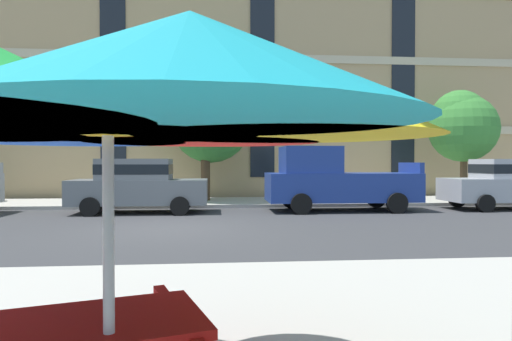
{
  "coord_description": "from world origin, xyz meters",
  "views": [
    {
      "loc": [
        1.14,
        -11.4,
        1.66
      ],
      "look_at": [
        2.48,
        3.2,
        1.4
      ],
      "focal_mm": 31.63,
      "sensor_mm": 36.0,
      "label": 1
    }
  ],
  "objects_px": {
    "street_tree_middle": "(206,114)",
    "patio_umbrella": "(108,97)",
    "sedan_silver": "(509,182)",
    "street_tree_right": "(462,125)",
    "sedan_gray": "(138,184)",
    "pickup_blue": "(335,181)"
  },
  "relations": [
    {
      "from": "sedan_silver",
      "to": "pickup_blue",
      "type": "bearing_deg",
      "value": 180.0
    },
    {
      "from": "patio_umbrella",
      "to": "pickup_blue",
      "type": "bearing_deg",
      "value": 69.91
    },
    {
      "from": "pickup_blue",
      "to": "street_tree_right",
      "type": "distance_m",
      "value": 7.11
    },
    {
      "from": "pickup_blue",
      "to": "patio_umbrella",
      "type": "height_order",
      "value": "patio_umbrella"
    },
    {
      "from": "street_tree_middle",
      "to": "patio_umbrella",
      "type": "bearing_deg",
      "value": -90.78
    },
    {
      "from": "street_tree_middle",
      "to": "patio_umbrella",
      "type": "xyz_separation_m",
      "value": [
        -0.22,
        -16.03,
        -1.63
      ]
    },
    {
      "from": "sedan_gray",
      "to": "pickup_blue",
      "type": "height_order",
      "value": "pickup_blue"
    },
    {
      "from": "sedan_gray",
      "to": "street_tree_right",
      "type": "relative_size",
      "value": 0.94
    },
    {
      "from": "street_tree_right",
      "to": "pickup_blue",
      "type": "bearing_deg",
      "value": -155.62
    },
    {
      "from": "sedan_gray",
      "to": "sedan_silver",
      "type": "distance_m",
      "value": 12.91
    },
    {
      "from": "street_tree_right",
      "to": "sedan_gray",
      "type": "bearing_deg",
      "value": -167.66
    },
    {
      "from": "street_tree_middle",
      "to": "patio_umbrella",
      "type": "distance_m",
      "value": 16.12
    },
    {
      "from": "street_tree_middle",
      "to": "street_tree_right",
      "type": "relative_size",
      "value": 1.21
    },
    {
      "from": "sedan_silver",
      "to": "street_tree_right",
      "type": "distance_m",
      "value": 3.61
    },
    {
      "from": "sedan_gray",
      "to": "pickup_blue",
      "type": "relative_size",
      "value": 0.86
    },
    {
      "from": "street_tree_middle",
      "to": "patio_umbrella",
      "type": "height_order",
      "value": "street_tree_middle"
    },
    {
      "from": "pickup_blue",
      "to": "sedan_silver",
      "type": "relative_size",
      "value": 1.16
    },
    {
      "from": "sedan_gray",
      "to": "street_tree_right",
      "type": "height_order",
      "value": "street_tree_right"
    },
    {
      "from": "patio_umbrella",
      "to": "street_tree_middle",
      "type": "bearing_deg",
      "value": 89.22
    },
    {
      "from": "patio_umbrella",
      "to": "sedan_gray",
      "type": "bearing_deg",
      "value": 98.74
    },
    {
      "from": "sedan_silver",
      "to": "patio_umbrella",
      "type": "relative_size",
      "value": 1.26
    },
    {
      "from": "sedan_silver",
      "to": "street_tree_right",
      "type": "relative_size",
      "value": 0.94
    }
  ]
}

